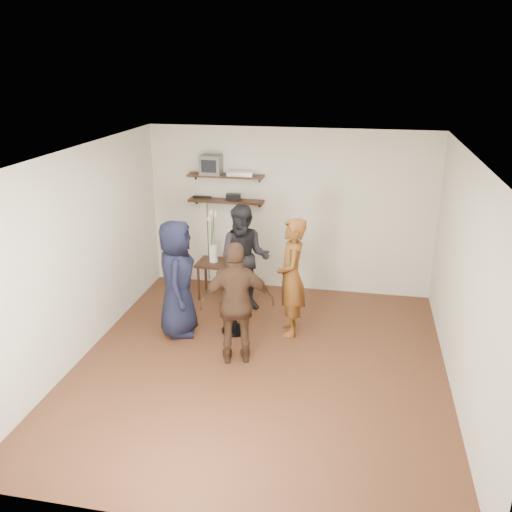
{
  "coord_description": "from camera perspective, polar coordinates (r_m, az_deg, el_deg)",
  "views": [
    {
      "loc": [
        1.08,
        -5.71,
        3.58
      ],
      "look_at": [
        -0.13,
        0.4,
        1.29
      ],
      "focal_mm": 38.0,
      "sensor_mm": 36.0,
      "label": 1
    }
  ],
  "objects": [
    {
      "name": "shelf_lower",
      "position": [
        8.62,
        -3.16,
        5.82
      ],
      "size": [
        1.2,
        0.25,
        0.04
      ],
      "primitive_type": "cube",
      "color": "black",
      "rests_on": "room"
    },
    {
      "name": "crt_monitor",
      "position": [
        8.55,
        -4.73,
        9.57
      ],
      "size": [
        0.32,
        0.3,
        0.3
      ],
      "primitive_type": "cube",
      "color": "#59595B",
      "rests_on": "shelf_upper"
    },
    {
      "name": "person_dark",
      "position": [
        7.97,
        -1.24,
        -0.25
      ],
      "size": [
        0.8,
        0.64,
        1.6
      ],
      "primitive_type": "imported",
      "rotation": [
        0.0,
        0.0,
        0.04
      ],
      "color": "black",
      "rests_on": "room"
    },
    {
      "name": "room",
      "position": [
        6.24,
        0.43,
        -1.25
      ],
      "size": [
        4.58,
        5.08,
        2.68
      ],
      "color": "#4B2818",
      "rests_on": "ground"
    },
    {
      "name": "person_brown",
      "position": [
        6.58,
        -2.0,
        -5.04
      ],
      "size": [
        0.98,
        0.62,
        1.56
      ],
      "primitive_type": "imported",
      "rotation": [
        0.0,
        0.0,
        3.42
      ],
      "color": "#3F281B",
      "rests_on": "room"
    },
    {
      "name": "wine_glass_fr",
      "position": [
        7.15,
        -1.98,
        -0.81
      ],
      "size": [
        0.07,
        0.07,
        0.21
      ],
      "color": "silver",
      "rests_on": "drinks_table"
    },
    {
      "name": "radio",
      "position": [
        8.57,
        -2.42,
        6.23
      ],
      "size": [
        0.22,
        0.1,
        0.1
      ],
      "primitive_type": "cube",
      "color": "black",
      "rests_on": "shelf_lower"
    },
    {
      "name": "dvd_deck",
      "position": [
        8.46,
        -1.6,
        8.69
      ],
      "size": [
        0.4,
        0.24,
        0.06
      ],
      "primitive_type": "cube",
      "color": "silver",
      "rests_on": "shelf_upper"
    },
    {
      "name": "person_plaid",
      "position": [
        7.25,
        3.74,
        -2.27
      ],
      "size": [
        0.48,
        0.65,
        1.64
      ],
      "primitive_type": "imported",
      "rotation": [
        0.0,
        0.0,
        -1.41
      ],
      "color": "red",
      "rests_on": "room"
    },
    {
      "name": "wine_glass_br",
      "position": [
        7.18,
        -2.05,
        -0.69
      ],
      "size": [
        0.07,
        0.07,
        0.21
      ],
      "color": "silver",
      "rests_on": "drinks_table"
    },
    {
      "name": "wine_glass_bl",
      "position": [
        7.26,
        -2.47,
        -0.44
      ],
      "size": [
        0.07,
        0.07,
        0.22
      ],
      "color": "silver",
      "rests_on": "drinks_table"
    },
    {
      "name": "side_table",
      "position": [
        8.51,
        -4.47,
        -1.2
      ],
      "size": [
        0.51,
        0.51,
        0.59
      ],
      "rotation": [
        0.0,
        0.0,
        -0.03
      ],
      "color": "black",
      "rests_on": "room"
    },
    {
      "name": "power_strip",
      "position": [
        8.76,
        -5.67,
        6.22
      ],
      "size": [
        0.3,
        0.05,
        0.03
      ],
      "primitive_type": "cube",
      "color": "black",
      "rests_on": "shelf_lower"
    },
    {
      "name": "shelf_upper",
      "position": [
        8.53,
        -3.21,
        8.43
      ],
      "size": [
        1.2,
        0.25,
        0.04
      ],
      "primitive_type": "cube",
      "color": "black",
      "rests_on": "room"
    },
    {
      "name": "drinks_table",
      "position": [
        7.37,
        -2.28,
        -4.01
      ],
      "size": [
        0.48,
        0.48,
        0.88
      ],
      "color": "black",
      "rests_on": "room"
    },
    {
      "name": "person_navy",
      "position": [
        7.31,
        -8.32,
        -2.34
      ],
      "size": [
        0.68,
        0.88,
        1.61
      ],
      "primitive_type": "imported",
      "rotation": [
        0.0,
        0.0,
        1.8
      ],
      "color": "black",
      "rests_on": "room"
    },
    {
      "name": "wine_glass_fl",
      "position": [
        7.17,
        -2.85,
        -0.7
      ],
      "size": [
        0.07,
        0.07,
        0.22
      ],
      "color": "silver",
      "rests_on": "drinks_table"
    },
    {
      "name": "vase_lilies",
      "position": [
        8.38,
        -4.54,
        1.21
      ],
      "size": [
        0.19,
        0.19,
        0.89
      ],
      "rotation": [
        0.0,
        0.0,
        -0.03
      ],
      "color": "white",
      "rests_on": "side_table"
    }
  ]
}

